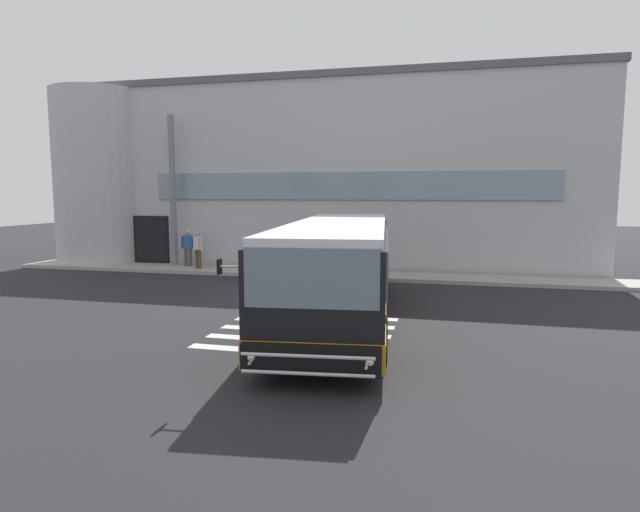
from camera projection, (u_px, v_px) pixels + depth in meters
name	position (u px, v px, depth m)	size (l,w,h in m)	color
ground_plane	(280.00, 297.00, 17.89)	(80.00, 90.00, 0.02)	#232326
bay_paint_stripes	(304.00, 332.00, 13.37)	(4.40, 3.96, 0.01)	silver
terminal_building	(333.00, 177.00, 28.79)	(25.56, 13.80, 8.73)	#B7B7BC
boarding_curb	(314.00, 274.00, 22.51)	(27.76, 2.00, 0.15)	#9E9B93
entry_support_column	(173.00, 191.00, 24.28)	(0.28, 0.28, 6.86)	slate
bus_main_foreground	(339.00, 271.00, 14.59)	(3.83, 11.85, 2.70)	black
passenger_near_column	(188.00, 245.00, 24.18)	(0.56, 0.47, 1.68)	#4C4233
passenger_by_doorway	(198.00, 248.00, 23.36)	(0.53, 0.37, 1.68)	#4C4233
safety_bollard_yellow	(353.00, 270.00, 20.87)	(0.18, 0.18, 0.90)	yellow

